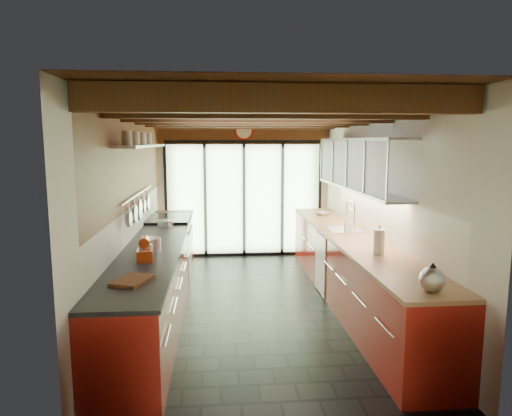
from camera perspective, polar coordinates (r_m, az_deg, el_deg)
The scene contains 18 objects.
ground at distance 6.19m, azimuth 0.08°, elevation -12.08°, with size 5.50×5.50×0.00m, color black.
room_shell at distance 5.82m, azimuth 0.09°, elevation 3.36°, with size 5.50×5.50×5.50m.
ceiling_beams at distance 6.18m, azimuth -0.23°, elevation 11.15°, with size 3.14×5.06×4.90m.
glass_door at distance 8.50m, azimuth -1.52°, elevation 4.97°, with size 2.95×0.10×2.90m.
left_counter at distance 6.07m, azimuth -12.12°, elevation -8.10°, with size 0.68×5.00×0.92m.
range_stove at distance 7.46m, azimuth -10.76°, elevation -4.89°, with size 0.66×0.90×0.97m.
right_counter at distance 6.28m, azimuth 11.84°, elevation -7.53°, with size 0.68×5.00×0.92m.
sink_assembly at distance 6.54m, azimuth 11.08°, elevation -2.37°, with size 0.45×0.52×0.43m.
upper_cabinets_right at distance 6.38m, azimuth 12.79°, elevation 5.36°, with size 0.34×3.00×3.00m.
left_wall_fixtures at distance 6.04m, azimuth -14.13°, elevation 5.12°, with size 0.28×2.60×0.96m.
stand_mixer at distance 4.95m, azimuth -13.70°, elevation -5.18°, with size 0.19×0.30×0.26m.
pot_large at distance 5.32m, azimuth -13.09°, elevation -4.49°, with size 0.24×0.24×0.15m, color silver.
pot_small at distance 6.83m, azimuth -11.28°, elevation -1.88°, with size 0.23×0.23×0.09m, color silver.
cutting_board at distance 4.24m, azimuth -15.25°, elevation -8.73°, with size 0.26×0.36×0.03m, color brown.
kettle at distance 4.11m, azimuth 21.18°, elevation -8.15°, with size 0.28×0.30×0.26m.
paper_towel at distance 5.22m, azimuth 15.14°, elevation -4.13°, with size 0.16×0.16×0.33m.
soap_bottle at distance 6.35m, azimuth 11.42°, elevation -2.17°, with size 0.09×0.09×0.20m, color silver.
bowl at distance 7.79m, azimuth 8.31°, elevation -0.70°, with size 0.22×0.22×0.06m, color silver.
Camera 1 is at (-0.51, -5.77, 2.16)m, focal length 32.00 mm.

